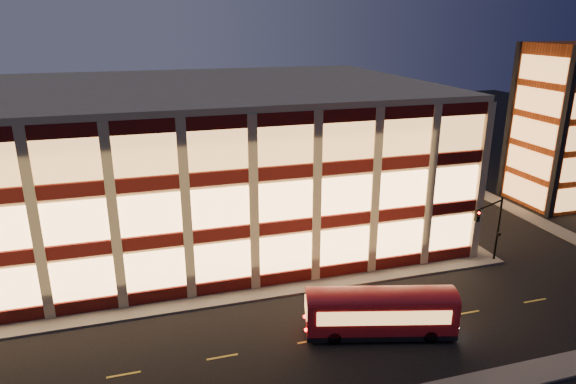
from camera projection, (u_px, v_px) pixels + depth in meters
name	position (u px, v px, depth m)	size (l,w,h in m)	color
ground	(235.00, 305.00, 38.52)	(200.00, 200.00, 0.00)	black
sidewalk_office_south	(193.00, 303.00, 38.59)	(54.00, 2.00, 0.15)	#514F4C
sidewalk_office_east	(400.00, 201.00, 60.17)	(2.00, 30.00, 0.15)	#514F4C
sidewalk_tower_west	(480.00, 193.00, 63.16)	(2.00, 30.00, 0.15)	#514F4C
office_building	(171.00, 159.00, 50.78)	(50.45, 30.45, 14.50)	tan
stair_tower	(564.00, 126.00, 57.35)	(8.60, 8.60, 18.00)	#8C3814
traffic_signal_far	(491.00, 221.00, 43.45)	(3.79, 1.87, 6.00)	black
trolley_bus	(380.00, 310.00, 34.37)	(10.27, 5.02, 3.37)	#9B080E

